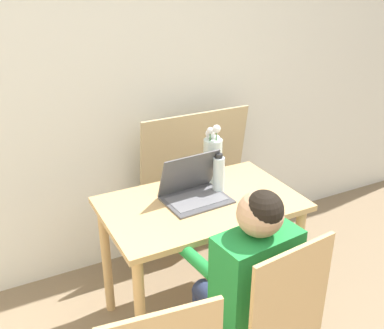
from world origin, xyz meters
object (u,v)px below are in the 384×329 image
chair_occupied (265,325)px  laptop (193,189)px  flower_vase (213,158)px  person_seated (248,272)px  water_bottle (219,174)px

chair_occupied → laptop: laptop is taller
chair_occupied → flower_vase: (0.21, 0.81, 0.39)m
person_seated → laptop: bearing=-100.4°
chair_occupied → laptop: (0.03, 0.68, 0.30)m
person_seated → water_bottle: 0.62m
person_seated → flower_vase: 0.75m
person_seated → water_bottle: person_seated is taller
laptop → flower_vase: bearing=31.3°
laptop → flower_vase: 0.24m
chair_occupied → water_bottle: water_bottle is taller
water_bottle → person_seated: bearing=-108.5°
flower_vase → chair_occupied: bearing=-104.7°
flower_vase → water_bottle: 0.13m
laptop → person_seated: bearing=-97.5°
laptop → flower_vase: flower_vase is taller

